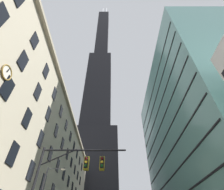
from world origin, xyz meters
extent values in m
cube|color=#BCAF93|center=(-18.85, 25.88, 12.80)|extent=(15.69, 63.77, 25.60)
cube|color=tan|center=(-10.75, 25.88, 24.90)|extent=(0.70, 63.77, 0.60)
cube|color=black|center=(-10.95, 8.00, 8.20)|extent=(0.14, 1.40, 2.20)
cube|color=black|center=(-10.95, 13.00, 8.20)|extent=(0.14, 1.40, 2.20)
cube|color=black|center=(-10.95, 18.00, 8.20)|extent=(0.14, 1.40, 2.20)
cube|color=black|center=(-10.95, 3.00, 12.40)|extent=(0.14, 1.40, 2.20)
cube|color=black|center=(-10.95, 8.00, 12.40)|extent=(0.14, 1.40, 2.20)
cube|color=black|center=(-10.95, 13.00, 12.40)|extent=(0.14, 1.40, 2.20)
cube|color=black|center=(-10.95, 18.00, 12.40)|extent=(0.14, 1.40, 2.20)
cube|color=black|center=(-10.95, 23.00, 12.40)|extent=(0.14, 1.40, 2.20)
cube|color=black|center=(-10.95, 28.00, 12.40)|extent=(0.14, 1.40, 2.20)
cube|color=black|center=(-10.95, 33.00, 12.40)|extent=(0.14, 1.40, 2.20)
cube|color=black|center=(-10.95, 38.00, 12.40)|extent=(0.14, 1.40, 2.20)
cube|color=black|center=(-10.95, -2.00, 16.60)|extent=(0.14, 1.40, 2.20)
cube|color=black|center=(-10.95, 3.00, 16.60)|extent=(0.14, 1.40, 2.20)
cube|color=black|center=(-10.95, 8.00, 16.60)|extent=(0.14, 1.40, 2.20)
cube|color=black|center=(-10.95, 13.00, 16.60)|extent=(0.14, 1.40, 2.20)
cube|color=black|center=(-10.95, 18.00, 16.60)|extent=(0.14, 1.40, 2.20)
cube|color=black|center=(-10.95, 23.00, 16.60)|extent=(0.14, 1.40, 2.20)
cube|color=black|center=(-10.95, 28.00, 16.60)|extent=(0.14, 1.40, 2.20)
cube|color=black|center=(-10.95, 33.00, 16.60)|extent=(0.14, 1.40, 2.20)
cube|color=black|center=(-10.95, 38.00, 16.60)|extent=(0.14, 1.40, 2.20)
cube|color=black|center=(-10.95, 43.00, 16.60)|extent=(0.14, 1.40, 2.20)
cube|color=black|center=(-10.95, 48.00, 16.60)|extent=(0.14, 1.40, 2.20)
cube|color=black|center=(-10.95, 3.00, 20.80)|extent=(0.14, 1.40, 2.20)
cube|color=black|center=(-10.95, 8.00, 20.80)|extent=(0.14, 1.40, 2.20)
cube|color=black|center=(-10.95, 13.00, 20.80)|extent=(0.14, 1.40, 2.20)
cube|color=black|center=(-10.95, 18.00, 20.80)|extent=(0.14, 1.40, 2.20)
cube|color=black|center=(-10.95, 23.00, 20.80)|extent=(0.14, 1.40, 2.20)
cube|color=black|center=(-10.95, 28.00, 20.80)|extent=(0.14, 1.40, 2.20)
cube|color=black|center=(-10.95, 33.00, 20.80)|extent=(0.14, 1.40, 2.20)
cube|color=black|center=(-10.95, 38.00, 20.80)|extent=(0.14, 1.40, 2.20)
cube|color=black|center=(-10.95, 43.00, 20.80)|extent=(0.14, 1.40, 2.20)
cube|color=black|center=(-10.95, 48.00, 20.80)|extent=(0.14, 1.40, 2.20)
torus|color=olive|center=(-10.88, 1.93, 13.36)|extent=(0.14, 1.53, 1.53)
cylinder|color=silver|center=(-10.92, 1.93, 13.36)|extent=(0.05, 1.32, 1.32)
cube|color=black|center=(-10.85, 1.89, 13.53)|extent=(0.03, 0.16, 0.40)
cube|color=black|center=(-10.85, 1.89, 13.64)|extent=(0.03, 0.16, 0.59)
cube|color=black|center=(-10.36, 76.07, 23.25)|extent=(23.81, 23.81, 46.50)
cube|color=black|center=(-10.36, 76.07, 80.31)|extent=(16.67, 16.67, 67.63)
cube|color=black|center=(-10.36, 76.07, 156.40)|extent=(10.71, 10.71, 84.54)
cylinder|color=silver|center=(-12.51, 76.07, 209.89)|extent=(1.20, 1.20, 22.45)
cylinder|color=silver|center=(-8.22, 76.07, 209.89)|extent=(1.20, 1.20, 22.45)
cube|color=slate|center=(19.34, 28.44, 21.39)|extent=(16.68, 42.74, 42.78)
cube|color=black|center=(10.96, 28.44, 12.00)|extent=(0.12, 41.74, 0.24)
cube|color=black|center=(10.96, 28.44, 16.00)|extent=(0.12, 41.74, 0.24)
cube|color=black|center=(10.96, 28.44, 20.00)|extent=(0.12, 41.74, 0.24)
cube|color=black|center=(10.96, 28.44, 24.00)|extent=(0.12, 41.74, 0.24)
cube|color=black|center=(10.96, 28.44, 28.00)|extent=(0.12, 41.74, 0.24)
cube|color=black|center=(10.96, 28.44, 32.00)|extent=(0.12, 41.74, 0.24)
cube|color=black|center=(10.96, 28.44, 36.00)|extent=(0.12, 41.74, 0.24)
cylinder|color=black|center=(-3.47, 5.52, 7.46)|extent=(7.00, 0.14, 0.14)
cylinder|color=black|center=(-5.56, 5.52, 6.86)|extent=(2.88, 0.10, 1.46)
cylinder|color=black|center=(-3.23, 5.52, 7.16)|extent=(0.04, 0.04, 0.60)
cube|color=black|center=(-3.23, 5.52, 6.41)|extent=(0.30, 0.30, 0.90)
cube|color=olive|center=(-3.23, 5.69, 6.41)|extent=(0.40, 0.40, 1.04)
sphere|color=#450808|center=(-3.23, 5.36, 6.69)|extent=(0.20, 0.20, 0.20)
sphere|color=yellow|center=(-3.23, 5.36, 6.41)|extent=(0.20, 0.20, 0.20)
sphere|color=#083D10|center=(-3.23, 5.36, 6.13)|extent=(0.20, 0.20, 0.20)
cylinder|color=black|center=(-1.95, 5.52, 7.16)|extent=(0.04, 0.04, 0.60)
cube|color=black|center=(-1.95, 5.52, 6.41)|extent=(0.30, 0.30, 0.90)
cube|color=olive|center=(-1.95, 5.69, 6.41)|extent=(0.40, 0.40, 1.04)
sphere|color=#450808|center=(-1.95, 5.36, 6.69)|extent=(0.20, 0.20, 0.20)
sphere|color=yellow|center=(-1.95, 5.36, 6.41)|extent=(0.20, 0.20, 0.20)
sphere|color=#083D10|center=(-1.95, 5.36, 6.13)|extent=(0.20, 0.20, 0.20)
cylinder|color=#47474C|center=(-7.99, 12.95, 8.42)|extent=(1.89, 0.10, 0.10)
ellipsoid|color=#EFE5C6|center=(-7.05, 12.95, 8.32)|extent=(0.56, 0.32, 0.24)
camera|label=1|loc=(-1.14, -8.37, 1.27)|focal=27.29mm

